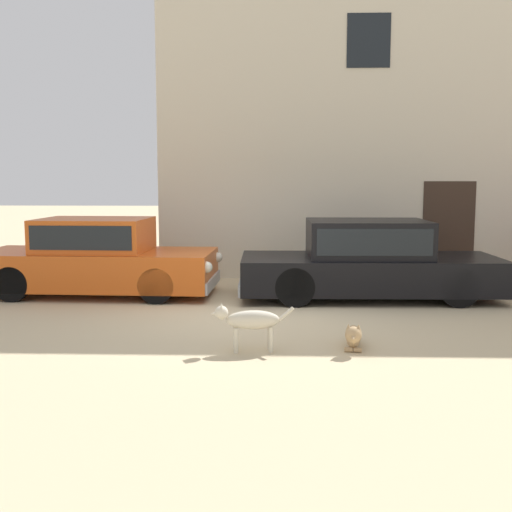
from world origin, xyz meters
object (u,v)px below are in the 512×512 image
at_px(stray_dog_tan, 249,321).
at_px(stray_dog_spotted, 353,336).
at_px(parked_sedan_nearest, 97,257).
at_px(parked_sedan_second, 369,260).

bearing_deg(stray_dog_tan, stray_dog_spotted, -178.89).
distance_m(stray_dog_spotted, stray_dog_tan, 1.35).
distance_m(parked_sedan_nearest, parked_sedan_second, 5.01).
relative_size(parked_sedan_second, stray_dog_spotted, 4.62).
relative_size(parked_sedan_nearest, parked_sedan_second, 0.94).
height_order(parked_sedan_nearest, stray_dog_spotted, parked_sedan_nearest).
bearing_deg(parked_sedan_second, parked_sedan_nearest, 177.04).
bearing_deg(stray_dog_tan, parked_sedan_nearest, -56.98).
bearing_deg(parked_sedan_nearest, parked_sedan_second, 0.12).
xyz_separation_m(stray_dog_spotted, stray_dog_tan, (-1.32, -0.15, 0.23)).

